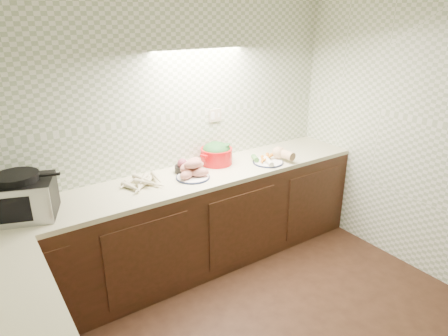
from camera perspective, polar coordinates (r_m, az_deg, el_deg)
room at (r=2.02m, az=13.29°, el=3.73°), size 3.60×3.60×2.60m
counter at (r=2.76m, az=-10.66°, el=-19.03°), size 3.60×3.60×0.90m
toaster_oven at (r=3.06m, az=-27.12°, el=-3.73°), size 0.53×0.47×0.32m
parsnip_pile at (r=3.33m, az=-11.28°, el=-1.95°), size 0.35×0.35×0.07m
sweet_potato_plate at (r=3.40m, az=-4.54°, el=-0.31°), size 0.29×0.29×0.17m
onion_bowl at (r=3.54m, az=-5.77°, el=0.13°), size 0.17×0.17×0.13m
dutch_oven at (r=3.71m, az=-1.09°, el=2.10°), size 0.37×0.36×0.21m
veg_plate at (r=3.80m, az=6.91°, el=1.61°), size 0.35×0.29×0.13m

